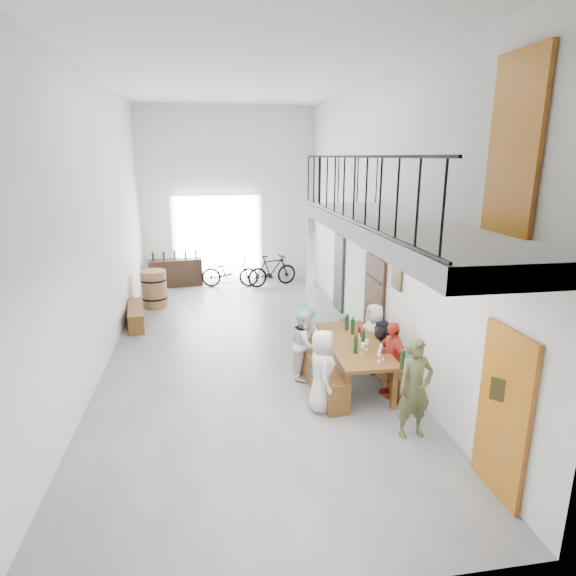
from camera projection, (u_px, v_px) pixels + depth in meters
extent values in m
plane|color=#5F5F61|center=(245.00, 351.00, 10.19)|extent=(12.00, 12.00, 0.00)
plane|color=white|center=(229.00, 197.00, 15.18)|extent=(5.50, 0.00, 5.50)
plane|color=white|center=(294.00, 320.00, 3.75)|extent=(5.50, 0.00, 5.50)
plane|color=white|center=(95.00, 224.00, 9.04)|extent=(0.00, 12.00, 12.00)
plane|color=white|center=(375.00, 218.00, 9.89)|extent=(0.00, 12.00, 12.00)
plane|color=white|center=(238.00, 70.00, 8.74)|extent=(12.00, 12.00, 0.00)
cube|color=white|center=(218.00, 240.00, 15.41)|extent=(2.80, 0.08, 2.80)
cube|color=#AB6114|center=(503.00, 414.00, 5.67)|extent=(0.06, 0.95, 2.10)
cube|color=#382415|center=(374.00, 304.00, 10.06)|extent=(0.06, 1.10, 2.00)
cube|color=#2B3329|center=(339.00, 273.00, 12.73)|extent=(0.06, 0.80, 2.00)
cube|color=#AB6114|center=(514.00, 145.00, 5.24)|extent=(0.06, 0.90, 1.95)
cube|color=#393316|center=(397.00, 274.00, 8.78)|extent=(0.04, 0.45, 0.55)
cylinder|color=white|center=(356.00, 227.00, 11.12)|extent=(0.04, 0.28, 0.28)
cube|color=silver|center=(401.00, 230.00, 6.66)|extent=(1.50, 5.60, 0.25)
cube|color=black|center=(353.00, 156.00, 6.29)|extent=(0.03, 5.60, 0.03)
cube|color=black|center=(351.00, 220.00, 6.51)|extent=(0.03, 5.60, 0.03)
cube|color=black|center=(348.00, 156.00, 9.05)|extent=(1.50, 0.03, 0.03)
cube|color=silver|center=(310.00, 288.00, 9.58)|extent=(0.14, 0.14, 2.88)
cube|color=brown|center=(354.00, 344.00, 8.54)|extent=(0.96, 2.30, 0.06)
cube|color=brown|center=(347.00, 392.00, 7.65)|extent=(0.08, 0.08, 0.73)
cube|color=brown|center=(394.00, 388.00, 7.76)|extent=(0.08, 0.08, 0.73)
cube|color=brown|center=(321.00, 345.00, 9.52)|extent=(0.08, 0.08, 0.73)
cube|color=brown|center=(359.00, 343.00, 9.63)|extent=(0.08, 0.08, 0.73)
cube|color=brown|center=(319.00, 372.00, 8.61)|extent=(0.52, 2.29, 0.52)
cube|color=brown|center=(386.00, 369.00, 8.82)|extent=(0.25, 1.93, 0.44)
cylinder|color=black|center=(353.00, 325.00, 8.89)|extent=(0.07, 0.07, 0.35)
cylinder|color=black|center=(356.00, 343.00, 8.03)|extent=(0.07, 0.07, 0.35)
cylinder|color=black|center=(347.00, 321.00, 9.13)|extent=(0.07, 0.07, 0.35)
cylinder|color=black|center=(363.00, 337.00, 8.31)|extent=(0.07, 0.07, 0.35)
cube|color=brown|center=(136.00, 316.00, 11.74)|extent=(0.58, 1.66, 0.46)
cylinder|color=brown|center=(154.00, 289.00, 13.09)|extent=(0.67, 0.67, 1.01)
cylinder|color=black|center=(155.00, 297.00, 13.16)|extent=(0.68, 0.68, 0.05)
cylinder|color=black|center=(154.00, 280.00, 13.03)|extent=(0.68, 0.68, 0.05)
cube|color=#382415|center=(176.00, 273.00, 15.19)|extent=(1.67, 0.67, 0.86)
cylinder|color=black|center=(153.00, 257.00, 14.81)|extent=(0.06, 0.06, 0.28)
cylinder|color=black|center=(164.00, 256.00, 14.90)|extent=(0.06, 0.06, 0.28)
cylinder|color=black|center=(175.00, 255.00, 15.04)|extent=(0.06, 0.06, 0.28)
cylinder|color=black|center=(186.00, 255.00, 15.08)|extent=(0.06, 0.06, 0.28)
cylinder|color=black|center=(196.00, 254.00, 15.26)|extent=(0.06, 0.06, 0.28)
imported|color=silver|center=(322.00, 371.00, 7.67)|extent=(0.50, 0.71, 1.36)
imported|color=teal|center=(318.00, 361.00, 8.32)|extent=(0.33, 0.45, 1.12)
imported|color=silver|center=(305.00, 344.00, 8.83)|extent=(0.68, 0.76, 1.31)
imported|color=teal|center=(304.00, 337.00, 9.23)|extent=(0.72, 0.93, 1.26)
imported|color=red|center=(392.00, 359.00, 8.17)|extent=(0.51, 0.83, 1.32)
imported|color=black|center=(381.00, 349.00, 8.84)|extent=(0.59, 1.09, 1.12)
imported|color=silver|center=(374.00, 335.00, 9.30)|extent=(0.53, 0.69, 1.27)
imported|color=#4E542F|center=(415.00, 388.00, 6.92)|extent=(0.60, 0.44, 1.52)
imported|color=#1C501D|center=(348.00, 323.00, 11.19)|extent=(0.49, 0.45, 0.45)
imported|color=black|center=(230.00, 272.00, 15.10)|extent=(1.85, 0.85, 0.94)
imported|color=black|center=(272.00, 271.00, 15.18)|extent=(1.72, 0.94, 1.00)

